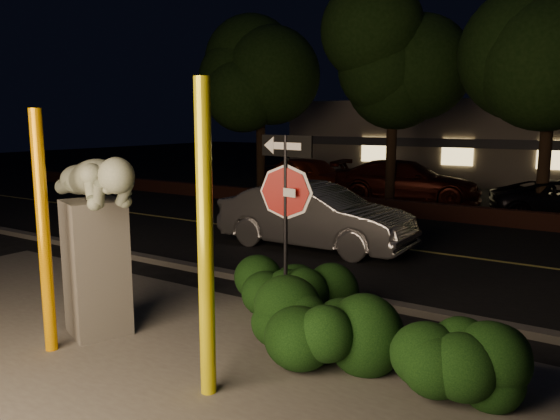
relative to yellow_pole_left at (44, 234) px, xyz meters
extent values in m
plane|color=black|center=(1.55, 11.10, -1.59)|extent=(90.00, 90.00, 0.00)
cube|color=#4C4944|center=(1.55, 0.10, -1.58)|extent=(14.00, 6.00, 0.02)
cube|color=black|center=(1.55, 8.10, -1.59)|extent=(80.00, 8.00, 0.01)
cube|color=#CDBE52|center=(1.55, 8.10, -1.58)|extent=(80.00, 0.12, 0.00)
cube|color=#4C4944|center=(1.55, 4.00, -1.53)|extent=(80.00, 0.25, 0.12)
cube|color=#462016|center=(1.55, 12.40, -1.34)|extent=(40.00, 0.35, 0.50)
cube|color=black|center=(1.55, 18.10, -1.59)|extent=(40.00, 12.00, 0.01)
cube|color=gray|center=(1.55, 26.10, 0.41)|extent=(22.00, 10.00, 4.00)
cube|color=#333338|center=(1.55, 21.00, 0.41)|extent=(22.00, 0.20, 0.40)
cube|color=#FFD87F|center=(-4.45, 21.05, 0.01)|extent=(1.40, 0.08, 1.20)
cube|color=#FFD87F|center=(-0.45, 21.05, 0.01)|extent=(1.40, 0.08, 1.20)
cube|color=#FFD87F|center=(3.55, 21.05, 0.01)|extent=(1.40, 0.08, 1.20)
cylinder|color=black|center=(-6.45, 14.10, 0.28)|extent=(0.36, 0.36, 3.75)
ellipsoid|color=black|center=(-6.45, 14.10, 3.77)|extent=(4.60, 4.60, 4.14)
cylinder|color=black|center=(-0.95, 14.30, 0.53)|extent=(0.36, 0.36, 4.25)
ellipsoid|color=black|center=(-0.95, 14.30, 4.48)|extent=(5.20, 5.20, 4.68)
cylinder|color=black|center=(4.05, 13.90, 0.41)|extent=(0.36, 0.36, 4.00)
ellipsoid|color=black|center=(4.05, 13.90, 4.09)|extent=(4.80, 4.80, 4.32)
cylinder|color=#F49E00|center=(0.00, 0.00, 0.00)|extent=(0.16, 0.16, 3.19)
cylinder|color=yellow|center=(2.51, 0.26, 0.15)|extent=(0.17, 0.17, 3.49)
cylinder|color=black|center=(2.14, 2.45, -0.18)|extent=(0.06, 0.06, 2.83)
cube|color=white|center=(2.14, 2.45, 0.43)|extent=(0.42, 0.11, 0.12)
cube|color=black|center=(2.14, 2.45, 1.08)|extent=(0.95, 0.21, 0.30)
cube|color=white|center=(2.14, 2.45, 1.08)|extent=(0.60, 0.13, 0.12)
cube|color=#4C4944|center=(0.04, 0.75, -0.62)|extent=(0.98, 0.98, 1.94)
sphere|color=slate|center=(1.03, 0.35, 0.78)|extent=(0.45, 0.45, 0.45)
ellipsoid|color=black|center=(1.94, 2.90, -1.08)|extent=(2.11, 1.28, 1.03)
ellipsoid|color=black|center=(3.21, 1.60, -1.00)|extent=(2.06, 1.65, 1.19)
ellipsoid|color=black|center=(4.93, 1.68, -1.06)|extent=(1.61, 1.07, 1.07)
imported|color=#A09FA4|center=(0.03, 7.07, -0.82)|extent=(4.71, 1.66, 1.55)
imported|color=maroon|center=(-4.88, 15.46, -0.82)|extent=(4.70, 2.35, 1.54)
imported|color=#3C0E07|center=(-0.74, 15.31, -0.82)|extent=(5.66, 3.07, 1.56)
camera|label=1|loc=(6.29, -4.10, 1.45)|focal=35.00mm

